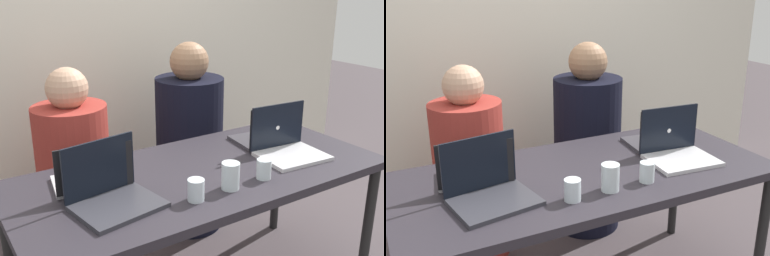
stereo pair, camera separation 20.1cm
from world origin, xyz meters
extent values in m
cube|color=silver|center=(0.00, 1.26, 1.23)|extent=(4.50, 0.10, 2.47)
cube|color=#2A262D|center=(0.00, 0.00, 0.70)|extent=(1.69, 0.77, 0.04)
cylinder|color=black|center=(0.79, -0.33, 0.34)|extent=(0.05, 0.05, 0.68)
cylinder|color=black|center=(0.79, 0.33, 0.34)|extent=(0.05, 0.05, 0.68)
cylinder|color=maroon|center=(-0.37, 0.68, 0.46)|extent=(0.46, 0.46, 0.91)
sphere|color=tan|center=(-0.37, 0.68, 1.01)|extent=(0.22, 0.22, 0.22)
cylinder|color=black|center=(0.37, 0.68, 0.49)|extent=(0.48, 0.48, 0.97)
sphere|color=#997051|center=(0.37, 0.68, 1.07)|extent=(0.23, 0.23, 0.23)
cube|color=#39363E|center=(0.48, 0.15, 0.73)|extent=(0.31, 0.25, 0.02)
cube|color=black|center=(0.46, 0.03, 0.84)|extent=(0.28, 0.04, 0.20)
sphere|color=white|center=(0.46, 0.02, 0.84)|extent=(0.04, 0.04, 0.04)
cube|color=silver|center=(-0.46, 0.15, 0.73)|extent=(0.34, 0.25, 0.02)
cube|color=black|center=(-0.48, 0.04, 0.83)|extent=(0.30, 0.06, 0.19)
sphere|color=white|center=(-0.48, 0.03, 0.83)|extent=(0.03, 0.03, 0.03)
cube|color=silver|center=(0.45, -0.11, 0.73)|extent=(0.33, 0.26, 0.02)
cube|color=black|center=(0.46, 0.01, 0.85)|extent=(0.31, 0.03, 0.22)
sphere|color=white|center=(0.46, 0.03, 0.85)|extent=(0.04, 0.04, 0.04)
cube|color=#35353C|center=(-0.45, -0.12, 0.73)|extent=(0.34, 0.29, 0.02)
cube|color=black|center=(-0.47, 0.00, 0.85)|extent=(0.31, 0.06, 0.22)
sphere|color=white|center=(-0.48, 0.02, 0.85)|extent=(0.04, 0.04, 0.04)
cylinder|color=silver|center=(0.00, -0.21, 0.77)|extent=(0.08, 0.08, 0.11)
cylinder|color=silver|center=(0.00, -0.21, 0.75)|extent=(0.07, 0.07, 0.06)
cylinder|color=silver|center=(0.18, -0.21, 0.76)|extent=(0.06, 0.06, 0.09)
cylinder|color=silver|center=(0.18, -0.21, 0.74)|extent=(0.06, 0.06, 0.05)
cylinder|color=silver|center=(-0.17, -0.22, 0.76)|extent=(0.07, 0.07, 0.09)
cylinder|color=silver|center=(-0.17, -0.22, 0.74)|extent=(0.06, 0.06, 0.05)
camera|label=1|loc=(-1.03, -1.53, 1.54)|focal=42.00mm
camera|label=2|loc=(-0.86, -1.63, 1.54)|focal=42.00mm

